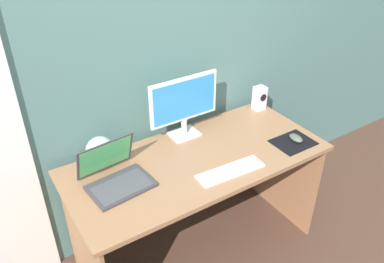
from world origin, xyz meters
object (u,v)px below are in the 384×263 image
(keyboard_external, at_px, (231,171))
(mouse, at_px, (296,138))
(laptop, at_px, (116,176))
(speaker_right, at_px, (260,98))
(fishbowl, at_px, (100,151))
(monitor, at_px, (184,104))

(keyboard_external, relative_size, mouse, 3.97)
(laptop, bearing_deg, keyboard_external, -23.59)
(laptop, height_order, keyboard_external, laptop)
(speaker_right, distance_m, laptop, 1.20)
(fishbowl, bearing_deg, laptop, -91.54)
(speaker_right, bearing_deg, monitor, -179.64)
(monitor, xyz_separation_m, fishbowl, (-0.55, 0.01, -0.14))
(laptop, relative_size, fishbowl, 2.14)
(speaker_right, relative_size, keyboard_external, 0.43)
(speaker_right, xyz_separation_m, laptop, (-1.18, -0.21, -0.04))
(speaker_right, relative_size, mouse, 1.71)
(keyboard_external, bearing_deg, speaker_right, 40.93)
(fishbowl, height_order, mouse, fishbowl)
(monitor, distance_m, laptop, 0.62)
(keyboard_external, xyz_separation_m, mouse, (0.53, 0.03, 0.02))
(monitor, xyz_separation_m, laptop, (-0.56, -0.21, -0.18))
(fishbowl, bearing_deg, monitor, -1.32)
(monitor, relative_size, mouse, 4.62)
(keyboard_external, bearing_deg, monitor, 95.44)
(fishbowl, height_order, keyboard_external, fishbowl)
(speaker_right, height_order, mouse, speaker_right)
(keyboard_external, height_order, mouse, mouse)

